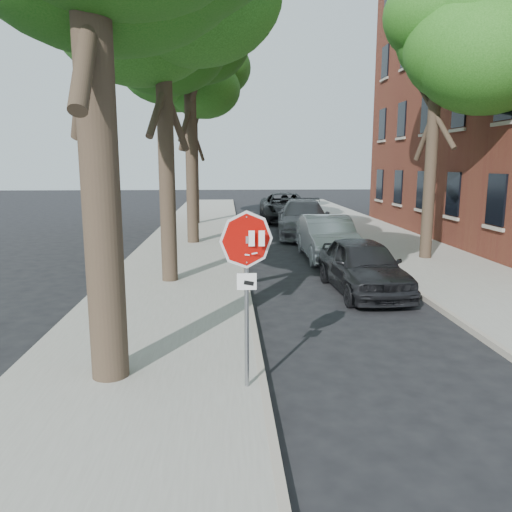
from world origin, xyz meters
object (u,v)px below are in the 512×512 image
Objects in this scene: tree_mid_b at (188,45)px; car_d at (286,207)px; car_a at (363,266)px; car_b at (327,238)px; tree_far at (193,91)px; car_c at (303,218)px; tree_right at (436,45)px; stop_sign at (247,266)px.

tree_mid_b is 1.72× the size of car_d.
car_b is at bearing 87.50° from car_a.
tree_far is at bearing 106.63° from car_a.
car_b is 5.73m from car_c.
car_d is at bearing 90.52° from car_b.
tree_right is 1.99× the size of car_b.
car_c is at bearing 118.80° from tree_right.
car_b is at bearing -63.31° from tree_far.
car_d is (5.22, 1.36, -6.38)m from tree_far.
car_a is 16.70m from car_d.
tree_far reaches higher than car_a.
tree_mid_b reaches higher than tree_far.
tree_right is (8.40, -4.01, -0.78)m from tree_mid_b.
tree_far and tree_right have the same top height.
tree_right is 9.47m from car_c.
tree_mid_b is 7.04m from tree_far.
tree_right is at bearing -25.52° from tree_mid_b.
car_d is at bearing 96.28° from car_c.
tree_far is 13.49m from car_b.
stop_sign is 15.48m from tree_mid_b.
tree_mid_b reaches higher than car_a.
tree_mid_b reaches higher than car_b.
tree_far is 9.62m from car_c.
car_d is (-3.48, 12.36, -6.38)m from tree_right.
tree_mid_b is 12.05m from car_d.
tree_far is 1.00× the size of tree_right.
stop_sign is 0.62× the size of car_a.
tree_right is 1.61× the size of car_c.
stop_sign is at bearing -83.05° from tree_mid_b.
tree_right is 7.28m from car_b.
car_b reaches higher than car_a.
car_c is at bearing 87.50° from car_a.
stop_sign is at bearing -123.38° from tree_right.
tree_right reaches higher than car_c.
car_d reaches higher than car_b.
stop_sign is 11.11m from car_b.
tree_right is at bearing 49.61° from car_a.
car_a is 0.70× the size of car_d.
tree_far is at bearing 143.01° from car_c.
tree_far is at bearing 128.34° from tree_right.
tree_far is at bearing 95.46° from stop_sign.
stop_sign is at bearing -84.54° from tree_far.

